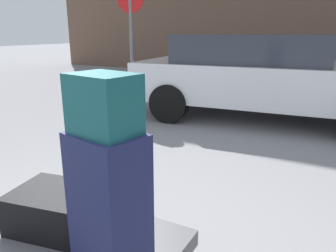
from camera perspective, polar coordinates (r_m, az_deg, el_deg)
The scene contains 6 objects.
luggage_cart at distance 2.10m, azimuth -17.00°, elevation -19.41°, with size 1.28×0.82×0.34m.
suitcase_navy_front_left at distance 1.57m, azimuth -10.16°, elevation -13.60°, with size 0.33×0.25×0.70m, color #191E47.
suitcase_black_rear_right at distance 2.06m, azimuth -17.48°, elevation -13.90°, with size 0.61×0.39×0.24m, color black.
duffel_bag_teal_topmost_pile at distance 1.40m, azimuth -11.13°, elevation 3.74°, with size 0.28×0.21×0.26m, color #144C51.
parked_car at distance 5.81m, azimuth 16.13°, elevation 8.60°, with size 4.46×2.27×1.42m.
no_parking_sign at distance 6.25m, azimuth -6.41°, elevation 15.62°, with size 0.49×0.12×2.27m.
Camera 1 is at (1.29, -1.14, 1.47)m, focal length 34.91 mm.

